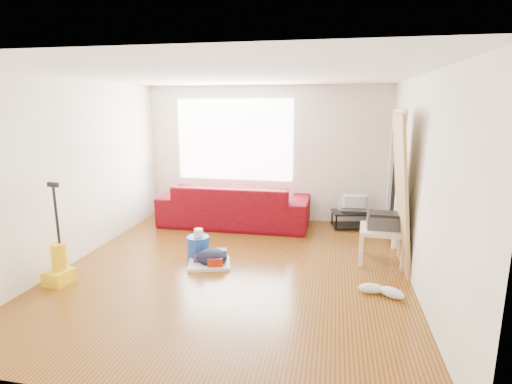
% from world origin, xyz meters
% --- Properties ---
extents(room, '(4.51, 5.01, 2.51)m').
position_xyz_m(room, '(0.07, 0.15, 1.25)').
color(room, '#5D2A0A').
rests_on(room, ground).
extents(sofa, '(2.65, 1.04, 0.78)m').
position_xyz_m(sofa, '(-0.47, 1.95, 0.00)').
color(sofa, '#44010C').
rests_on(sofa, ground).
extents(tv_stand, '(0.84, 0.58, 0.29)m').
position_xyz_m(tv_stand, '(1.65, 2.22, 0.15)').
color(tv_stand, black).
rests_on(tv_stand, ground).
extents(tv, '(0.58, 0.08, 0.34)m').
position_xyz_m(tv, '(1.65, 2.22, 0.46)').
color(tv, black).
rests_on(tv, tv_stand).
extents(side_table, '(0.64, 0.64, 0.49)m').
position_xyz_m(side_table, '(1.95, 0.66, 0.41)').
color(side_table, beige).
rests_on(side_table, ground).
extents(printer, '(0.43, 0.34, 0.22)m').
position_xyz_m(printer, '(1.95, 0.66, 0.59)').
color(printer, '#2F2F33').
rests_on(printer, side_table).
extents(bucket, '(0.34, 0.34, 0.32)m').
position_xyz_m(bucket, '(-0.60, 0.29, 0.00)').
color(bucket, '#1C4BA5').
rests_on(bucket, ground).
extents(toilet_paper, '(0.13, 0.13, 0.12)m').
position_xyz_m(toilet_paper, '(-0.59, 0.29, 0.22)').
color(toilet_paper, white).
rests_on(toilet_paper, bucket).
extents(cleaning_tray, '(0.66, 0.58, 0.20)m').
position_xyz_m(cleaning_tray, '(-0.35, 0.07, 0.06)').
color(cleaning_tray, silver).
rests_on(cleaning_tray, ground).
extents(backpack, '(0.43, 0.34, 0.24)m').
position_xyz_m(backpack, '(-0.32, 0.06, 0.00)').
color(backpack, black).
rests_on(backpack, ground).
extents(sneakers, '(0.53, 0.27, 0.12)m').
position_xyz_m(sneakers, '(1.85, -0.41, 0.06)').
color(sneakers, silver).
rests_on(sneakers, ground).
extents(vacuum, '(0.30, 0.33, 1.25)m').
position_xyz_m(vacuum, '(-2.00, -0.82, 0.23)').
color(vacuum, yellow).
rests_on(vacuum, ground).
extents(door_panel, '(0.26, 0.83, 2.06)m').
position_xyz_m(door_panel, '(2.13, 0.46, 0.00)').
color(door_panel, '#9F8550').
rests_on(door_panel, ground).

